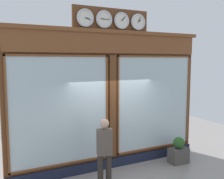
% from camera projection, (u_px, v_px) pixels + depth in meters
% --- Properties ---
extents(shop_facade, '(5.85, 0.42, 4.45)m').
position_uv_depth(shop_facade, '(110.00, 99.00, 7.28)').
color(shop_facade, '#5B3319').
rests_on(shop_facade, ground_plane).
extents(pedestrian, '(0.41, 0.32, 1.69)m').
position_uv_depth(pedestrian, '(104.00, 150.00, 6.12)').
color(pedestrian, '#312A24').
rests_on(pedestrian, ground_plane).
extents(planter_box, '(0.56, 0.36, 0.45)m').
position_uv_depth(planter_box, '(178.00, 156.00, 7.68)').
color(planter_box, '#4C4742').
rests_on(planter_box, ground_plane).
extents(planter_shrub, '(0.34, 0.34, 0.34)m').
position_uv_depth(planter_shrub, '(179.00, 143.00, 7.64)').
color(planter_shrub, '#285623').
rests_on(planter_shrub, planter_box).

